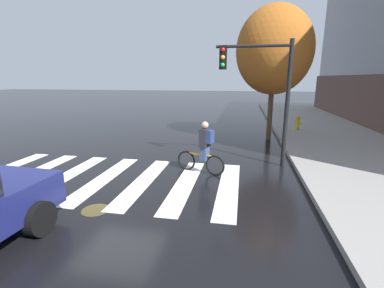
{
  "coord_description": "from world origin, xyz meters",
  "views": [
    {
      "loc": [
        3.7,
        -7.18,
        2.98
      ],
      "look_at": [
        2.28,
        0.35,
        1.12
      ],
      "focal_mm": 25.36,
      "sensor_mm": 36.0,
      "label": 1
    }
  ],
  "objects": [
    {
      "name": "ground_plane",
      "position": [
        0.0,
        0.0,
        0.0
      ],
      "size": [
        120.0,
        120.0,
        0.0
      ],
      "primitive_type": "plane",
      "color": "black"
    },
    {
      "name": "street_tree_near",
      "position": [
        5.01,
        6.56,
        4.24
      ],
      "size": [
        3.53,
        3.53,
        6.27
      ],
      "color": "#4C3823",
      "rests_on": "ground"
    },
    {
      "name": "traffic_light_near",
      "position": [
        4.3,
        2.29,
        2.86
      ],
      "size": [
        2.47,
        0.28,
        4.2
      ],
      "color": "black",
      "rests_on": "ground"
    },
    {
      "name": "fire_hydrant",
      "position": [
        6.78,
        8.86,
        0.53
      ],
      "size": [
        0.33,
        0.22,
        0.78
      ],
      "color": "gold",
      "rests_on": "sidewalk"
    },
    {
      "name": "crosswalk_stripes",
      "position": [
        -0.38,
        0.0,
        0.01
      ],
      "size": [
        8.1,
        4.03,
        0.01
      ],
      "color": "silver",
      "rests_on": "ground"
    },
    {
      "name": "manhole_cover",
      "position": [
        0.43,
        -1.94,
        0.0
      ],
      "size": [
        0.64,
        0.64,
        0.01
      ],
      "primitive_type": "cylinder",
      "color": "#473D1E",
      "rests_on": "ground"
    },
    {
      "name": "cyclist",
      "position": [
        2.54,
        1.01,
        0.84
      ],
      "size": [
        1.63,
        0.64,
        1.69
      ],
      "color": "black",
      "rests_on": "ground"
    }
  ]
}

